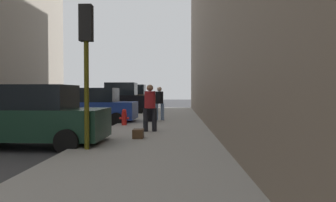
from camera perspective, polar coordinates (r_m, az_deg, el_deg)
The scene contains 11 objects.
sidewalk at distance 10.67m, azimuth -2.51°, elevation -6.58°, with size 4.00×40.00×0.15m, color gray.
parked_dark_green_sedan at distance 10.11m, azimuth -22.44°, elevation -2.73°, with size 4.25×2.15×1.79m.
parked_blue_sedan at distance 16.53m, azimuth -12.75°, elevation -1.04°, with size 4.26×2.17×1.79m.
parked_black_suv at distance 23.27m, azimuth -8.50°, elevation 0.17°, with size 4.63×2.13×2.25m.
parked_bronze_suv at distance 29.34m, azimuth -6.36°, elevation 0.46°, with size 4.63×2.13×2.25m.
fire_hydrant at distance 14.34m, azimuth -7.64°, elevation -2.81°, with size 0.42×0.22×0.70m.
traffic_light at distance 8.51m, azimuth -14.04°, elevation 9.44°, with size 0.32×0.32×3.60m.
pedestrian_in_jeans at distance 16.84m, azimuth -1.51°, elevation -0.08°, with size 0.53×0.49×1.71m.
pedestrian_in_red_jacket at distance 11.95m, azimuth -3.16°, elevation -0.75°, with size 0.51×0.43×1.71m.
rolling_suitcase at distance 16.14m, azimuth -3.00°, elevation -2.34°, with size 0.45×0.62×1.04m.
duffel_bag at distance 10.30m, azimuth -5.21°, elevation -5.67°, with size 0.32×0.44×0.28m.
Camera 1 is at (6.79, -10.53, 1.58)m, focal length 35.00 mm.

